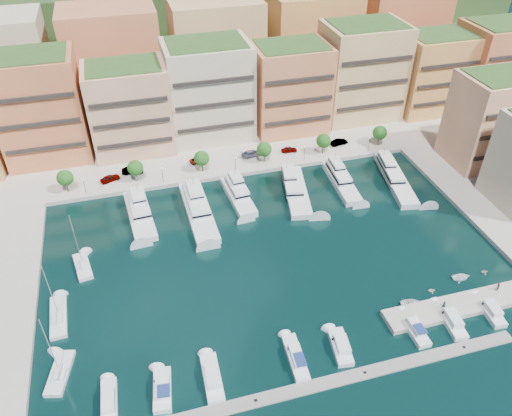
{
  "coord_description": "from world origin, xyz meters",
  "views": [
    {
      "loc": [
        -23.32,
        -70.66,
        68.86
      ],
      "look_at": [
        -1.03,
        8.96,
        6.0
      ],
      "focal_mm": 35.0,
      "sensor_mm": 36.0,
      "label": 1
    }
  ],
  "objects_px": {
    "lamppost_4": "(369,142)",
    "car_2": "(199,160)",
    "cruiser_0": "(109,403)",
    "cruiser_9": "(490,311)",
    "tree_4": "(324,141)",
    "sailboat_2": "(83,267)",
    "tree_0": "(65,178)",
    "lamppost_0": "(84,184)",
    "lamppost_3": "(305,152)",
    "cruiser_1": "(162,390)",
    "yacht_4": "(295,189)",
    "yacht_6": "(394,176)",
    "cruiser_5": "(341,347)",
    "cruiser_2": "(212,378)",
    "car_0": "(110,178)",
    "tender_2": "(461,277)",
    "tender_3": "(484,271)",
    "person_0": "(444,305)",
    "sailboat_1": "(59,317)",
    "tender_1": "(432,290)",
    "tree_5": "(380,133)",
    "lamppost_2": "(236,162)",
    "car_5": "(339,142)",
    "person_1": "(498,286)",
    "tree_3": "(264,149)",
    "tree_2": "(202,158)",
    "yacht_5": "(340,179)",
    "cruiser_4": "(296,358)",
    "cruiser_8": "(451,320)",
    "yacht_3": "(238,193)",
    "car_1": "(132,170)",
    "tender_0": "(411,303)",
    "car_3": "(252,153)",
    "cruiser_7": "(414,329)"
  },
  "relations": [
    {
      "from": "tree_4",
      "to": "cruiser_1",
      "type": "distance_m",
      "value": 76.31
    },
    {
      "from": "yacht_6",
      "to": "cruiser_5",
      "type": "xyz_separation_m",
      "value": [
        -32.65,
        -43.16,
        -0.66
      ]
    },
    {
      "from": "lamppost_3",
      "to": "cruiser_1",
      "type": "distance_m",
      "value": 70.71
    },
    {
      "from": "tree_5",
      "to": "yacht_4",
      "type": "bearing_deg",
      "value": -154.3
    },
    {
      "from": "sailboat_2",
      "to": "cruiser_1",
      "type": "bearing_deg",
      "value": -69.63
    },
    {
      "from": "tree_5",
      "to": "yacht_6",
      "type": "bearing_deg",
      "value": -102.06
    },
    {
      "from": "cruiser_4",
      "to": "cruiser_8",
      "type": "xyz_separation_m",
      "value": [
        28.69,
        0.03,
        -0.02
      ]
    },
    {
      "from": "lamppost_0",
      "to": "tender_1",
      "type": "bearing_deg",
      "value": -38.09
    },
    {
      "from": "cruiser_1",
      "to": "cruiser_2",
      "type": "relative_size",
      "value": 0.88
    },
    {
      "from": "yacht_6",
      "to": "cruiser_5",
      "type": "relative_size",
      "value": 3.01
    },
    {
      "from": "yacht_6",
      "to": "cruiser_5",
      "type": "distance_m",
      "value": 54.13
    },
    {
      "from": "tree_0",
      "to": "lamppost_0",
      "type": "xyz_separation_m",
      "value": [
        4.0,
        -2.3,
        -0.92
      ]
    },
    {
      "from": "cruiser_5",
      "to": "car_2",
      "type": "xyz_separation_m",
      "value": [
        -12.21,
        62.57,
        1.12
      ]
    },
    {
      "from": "tender_2",
      "to": "cruiser_4",
      "type": "bearing_deg",
      "value": 108.05
    },
    {
      "from": "tree_4",
      "to": "yacht_5",
      "type": "height_order",
      "value": "tree_4"
    },
    {
      "from": "tender_1",
      "to": "car_2",
      "type": "xyz_separation_m",
      "value": [
        -33.76,
        55.16,
        1.29
      ]
    },
    {
      "from": "lamppost_2",
      "to": "yacht_6",
      "type": "height_order",
      "value": "yacht_6"
    },
    {
      "from": "tree_4",
      "to": "cruiser_0",
      "type": "bearing_deg",
      "value": -134.58
    },
    {
      "from": "lamppost_4",
      "to": "yacht_4",
      "type": "bearing_deg",
      "value": -155.03
    },
    {
      "from": "sailboat_1",
      "to": "tender_2",
      "type": "distance_m",
      "value": 74.95
    },
    {
      "from": "tree_0",
      "to": "cruiser_5",
      "type": "height_order",
      "value": "tree_0"
    },
    {
      "from": "person_0",
      "to": "lamppost_2",
      "type": "bearing_deg",
      "value": -11.65
    },
    {
      "from": "yacht_4",
      "to": "car_2",
      "type": "relative_size",
      "value": 4.24
    },
    {
      "from": "car_3",
      "to": "person_0",
      "type": "xyz_separation_m",
      "value": [
        19.13,
        -59.26,
        0.12
      ]
    },
    {
      "from": "car_1",
      "to": "tree_0",
      "type": "bearing_deg",
      "value": 110.36
    },
    {
      "from": "yacht_3",
      "to": "car_1",
      "type": "bearing_deg",
      "value": 145.78
    },
    {
      "from": "car_0",
      "to": "tender_2",
      "type": "bearing_deg",
      "value": -151.15
    },
    {
      "from": "tree_5",
      "to": "cruiser_0",
      "type": "relative_size",
      "value": 0.7
    },
    {
      "from": "tree_2",
      "to": "car_2",
      "type": "height_order",
      "value": "tree_2"
    },
    {
      "from": "tree_4",
      "to": "car_2",
      "type": "xyz_separation_m",
      "value": [
        -32.05,
        4.48,
        -3.07
      ]
    },
    {
      "from": "cruiser_2",
      "to": "tender_1",
      "type": "relative_size",
      "value": 6.16
    },
    {
      "from": "lamppost_4",
      "to": "car_2",
      "type": "distance_m",
      "value": 44.62
    },
    {
      "from": "lamppost_0",
      "to": "car_2",
      "type": "height_order",
      "value": "lamppost_0"
    },
    {
      "from": "tender_3",
      "to": "person_0",
      "type": "relative_size",
      "value": 0.77
    },
    {
      "from": "cruiser_8",
      "to": "yacht_3",
      "type": "bearing_deg",
      "value": 120.17
    },
    {
      "from": "tree_5",
      "to": "yacht_5",
      "type": "height_order",
      "value": "tree_5"
    },
    {
      "from": "tender_2",
      "to": "person_0",
      "type": "xyz_separation_m",
      "value": [
        -8.25,
        -6.39,
        1.54
      ]
    },
    {
      "from": "tree_5",
      "to": "car_1",
      "type": "xyz_separation_m",
      "value": [
        -64.8,
        3.74,
        -2.9
      ]
    },
    {
      "from": "tree_3",
      "to": "tree_5",
      "type": "bearing_deg",
      "value": 0.0
    },
    {
      "from": "cruiser_0",
      "to": "cruiser_9",
      "type": "relative_size",
      "value": 1.06
    },
    {
      "from": "tree_0",
      "to": "tree_3",
      "type": "xyz_separation_m",
      "value": [
        48.0,
        0.0,
        0.0
      ]
    },
    {
      "from": "lamppost_2",
      "to": "car_5",
      "type": "bearing_deg",
      "value": 10.11
    },
    {
      "from": "cruiser_4",
      "to": "cruiser_8",
      "type": "relative_size",
      "value": 1.07
    },
    {
      "from": "tree_2",
      "to": "tree_3",
      "type": "xyz_separation_m",
      "value": [
        16.0,
        0.0,
        0.0
      ]
    },
    {
      "from": "tender_3",
      "to": "tender_2",
      "type": "distance_m",
      "value": 5.21
    },
    {
      "from": "tender_0",
      "to": "tender_2",
      "type": "xyz_separation_m",
      "value": [
        12.68,
        3.32,
        -0.03
      ]
    },
    {
      "from": "tree_4",
      "to": "sailboat_2",
      "type": "distance_m",
      "value": 66.7
    },
    {
      "from": "yacht_4",
      "to": "person_1",
      "type": "xyz_separation_m",
      "value": [
        25.15,
        -40.7,
        0.83
      ]
    },
    {
      "from": "cruiser_2",
      "to": "lamppost_2",
      "type": "bearing_deg",
      "value": 72.55
    },
    {
      "from": "cruiser_2",
      "to": "cruiser_7",
      "type": "height_order",
      "value": "cruiser_7"
    }
  ]
}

